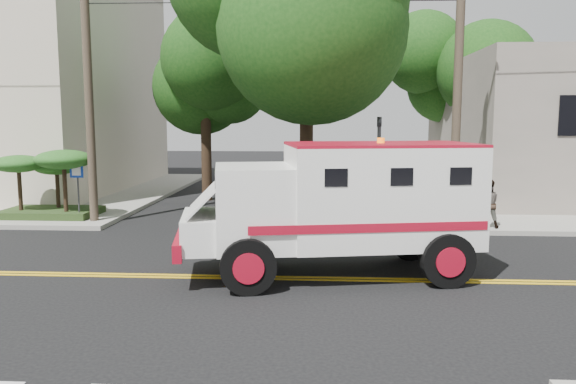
{
  "coord_description": "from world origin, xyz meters",
  "views": [
    {
      "loc": [
        2.01,
        -12.13,
        3.52
      ],
      "look_at": [
        1.12,
        2.64,
        1.6
      ],
      "focal_mm": 35.0,
      "sensor_mm": 36.0,
      "label": 1
    }
  ],
  "objects": [
    {
      "name": "ground",
      "position": [
        0.0,
        0.0,
        0.0
      ],
      "size": [
        100.0,
        100.0,
        0.0
      ],
      "primitive_type": "plane",
      "color": "black",
      "rests_on": "ground"
    },
    {
      "name": "utility_pole_left",
      "position": [
        -5.6,
        6.0,
        4.5
      ],
      "size": [
        0.28,
        0.28,
        9.0
      ],
      "primitive_type": "cylinder",
      "color": "#382D23",
      "rests_on": "ground"
    },
    {
      "name": "utility_pole_right",
      "position": [
        6.3,
        6.2,
        4.5
      ],
      "size": [
        0.28,
        0.28,
        9.0
      ],
      "primitive_type": "cylinder",
      "color": "#382D23",
      "rests_on": "ground"
    },
    {
      "name": "tree_main",
      "position": [
        1.94,
        6.21,
        7.2
      ],
      "size": [
        6.08,
        5.7,
        9.85
      ],
      "color": "black",
      "rests_on": "ground"
    },
    {
      "name": "tree_left",
      "position": [
        -2.68,
        11.79,
        5.73
      ],
      "size": [
        4.48,
        4.2,
        7.7
      ],
      "color": "black",
      "rests_on": "ground"
    },
    {
      "name": "tree_right",
      "position": [
        8.84,
        15.77,
        6.09
      ],
      "size": [
        4.8,
        4.5,
        8.2
      ],
      "color": "black",
      "rests_on": "ground"
    },
    {
      "name": "traffic_signal",
      "position": [
        3.8,
        5.6,
        2.23
      ],
      "size": [
        0.15,
        0.18,
        3.6
      ],
      "color": "#3F3F42",
      "rests_on": "ground"
    },
    {
      "name": "accessibility_sign",
      "position": [
        -6.2,
        6.17,
        1.37
      ],
      "size": [
        0.45,
        0.1,
        2.02
      ],
      "color": "#3F3F42",
      "rests_on": "ground"
    },
    {
      "name": "palm_planter",
      "position": [
        -7.44,
        6.62,
        1.65
      ],
      "size": [
        3.52,
        2.63,
        2.36
      ],
      "color": "#1E3314",
      "rests_on": "sidewalk_nw"
    },
    {
      "name": "armored_truck",
      "position": [
        2.49,
        0.36,
        1.71
      ],
      "size": [
        6.9,
        3.59,
        3.0
      ],
      "rotation": [
        0.0,
        0.0,
        0.18
      ],
      "color": "white",
      "rests_on": "ground"
    },
    {
      "name": "pedestrian_a",
      "position": [
        5.5,
        5.5,
        1.05
      ],
      "size": [
        0.78,
        0.75,
        1.81
      ],
      "primitive_type": "imported",
      "rotation": [
        0.0,
        0.0,
        3.8
      ],
      "color": "gray",
      "rests_on": "sidewalk_ne"
    },
    {
      "name": "pedestrian_b",
      "position": [
        7.2,
        5.5,
        0.91
      ],
      "size": [
        0.75,
        0.6,
        1.51
      ],
      "primitive_type": "imported",
      "rotation": [
        0.0,
        0.0,
        3.11
      ],
      "color": "gray",
      "rests_on": "sidewalk_ne"
    }
  ]
}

